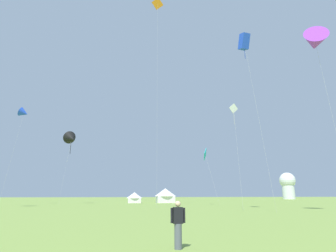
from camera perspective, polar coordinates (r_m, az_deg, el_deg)
name	(u,v)px	position (r m, az deg, el deg)	size (l,w,h in m)	color
kite_black_delta	(71,138)	(62.73, -19.56, -2.47)	(4.04, 4.15, 15.44)	black
kite_purple_delta	(315,42)	(38.85, 28.38, 15.28)	(3.95, 4.12, 21.65)	purple
kite_orange_diamond	(157,8)	(56.19, -2.21, 23.50)	(2.30, 2.20, 38.23)	orange
kite_blue_box	(244,42)	(39.32, 15.61, 16.58)	(2.33, 2.21, 22.87)	blue
kite_cyan_diamond	(205,154)	(53.26, 7.79, -5.92)	(2.21, 3.59, 10.71)	#1EB7CC
kite_white_diamond	(234,112)	(39.49, 13.60, 2.84)	(1.42, 1.98, 14.48)	white
kite_blue_delta	(24,113)	(63.34, -27.89, 2.41)	(3.06, 1.92, 19.34)	blue
person_spectator	(178,225)	(10.94, 2.11, -20.00)	(0.57, 0.28, 1.73)	#565B66
festival_tent_left	(134,197)	(66.64, -7.04, -14.53)	(3.72, 3.72, 2.42)	white
festival_tent_right	(165,195)	(67.33, -0.56, -14.19)	(5.15, 5.15, 3.34)	white
observatory_dome	(288,184)	(125.93, 23.75, -11.09)	(6.40, 6.40, 10.80)	white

